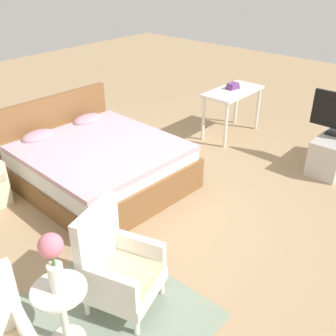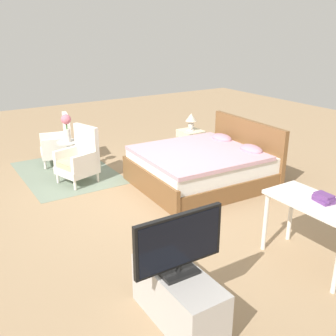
{
  "view_description": "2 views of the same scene",
  "coord_description": "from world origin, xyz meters",
  "px_view_note": "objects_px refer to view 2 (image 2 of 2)",
  "views": [
    {
      "loc": [
        -2.87,
        -2.55,
        2.65
      ],
      "look_at": [
        -0.06,
        -0.09,
        0.58
      ],
      "focal_mm": 42.0,
      "sensor_mm": 36.0,
      "label": 1
    },
    {
      "loc": [
        4.57,
        -2.69,
        2.47
      ],
      "look_at": [
        0.35,
        -0.01,
        0.64
      ],
      "focal_mm": 42.0,
      "sensor_mm": 36.0,
      "label": 2
    }
  ],
  "objects_px": {
    "side_table": "(69,153)",
    "vanity_desk": "(315,211)",
    "flower_vase": "(66,125)",
    "tv_flatscreen": "(179,244)",
    "armchair_by_window_left": "(59,144)",
    "armchair_by_window_right": "(79,160)",
    "bed": "(203,166)",
    "tv_stand": "(178,297)",
    "table_lamp": "(191,119)",
    "book_stack": "(324,198)",
    "nightstand": "(191,144)"
  },
  "relations": [
    {
      "from": "bed",
      "to": "vanity_desk",
      "type": "bearing_deg",
      "value": -9.62
    },
    {
      "from": "armchair_by_window_left",
      "to": "side_table",
      "type": "xyz_separation_m",
      "value": [
        0.54,
        0.01,
        -0.03
      ]
    },
    {
      "from": "tv_flatscreen",
      "to": "book_stack",
      "type": "relative_size",
      "value": 3.81
    },
    {
      "from": "flower_vase",
      "to": "armchair_by_window_right",
      "type": "bearing_deg",
      "value": -0.9
    },
    {
      "from": "table_lamp",
      "to": "book_stack",
      "type": "relative_size",
      "value": 1.52
    },
    {
      "from": "armchair_by_window_left",
      "to": "bed",
      "type": "bearing_deg",
      "value": 36.75
    },
    {
      "from": "armchair_by_window_right",
      "to": "nightstand",
      "type": "distance_m",
      "value": 2.26
    },
    {
      "from": "armchair_by_window_left",
      "to": "armchair_by_window_right",
      "type": "relative_size",
      "value": 1.0
    },
    {
      "from": "side_table",
      "to": "vanity_desk",
      "type": "relative_size",
      "value": 0.54
    },
    {
      "from": "armchair_by_window_left",
      "to": "nightstand",
      "type": "xyz_separation_m",
      "value": [
        1.04,
        2.26,
        -0.1
      ]
    },
    {
      "from": "flower_vase",
      "to": "side_table",
      "type": "bearing_deg",
      "value": 90.0
    },
    {
      "from": "bed",
      "to": "tv_stand",
      "type": "bearing_deg",
      "value": -41.09
    },
    {
      "from": "side_table",
      "to": "vanity_desk",
      "type": "distance_m",
      "value": 4.33
    },
    {
      "from": "tv_stand",
      "to": "armchair_by_window_right",
      "type": "bearing_deg",
      "value": 172.85
    },
    {
      "from": "table_lamp",
      "to": "book_stack",
      "type": "distance_m",
      "value": 3.81
    },
    {
      "from": "tv_stand",
      "to": "book_stack",
      "type": "relative_size",
      "value": 4.42
    },
    {
      "from": "bed",
      "to": "tv_stand",
      "type": "xyz_separation_m",
      "value": [
        2.43,
        -2.12,
        -0.05
      ]
    },
    {
      "from": "bed",
      "to": "flower_vase",
      "type": "xyz_separation_m",
      "value": [
        -1.69,
        -1.66,
        0.56
      ]
    },
    {
      "from": "table_lamp",
      "to": "tv_stand",
      "type": "height_order",
      "value": "table_lamp"
    },
    {
      "from": "tv_stand",
      "to": "book_stack",
      "type": "distance_m",
      "value": 1.83
    },
    {
      "from": "bed",
      "to": "flower_vase",
      "type": "height_order",
      "value": "flower_vase"
    },
    {
      "from": "armchair_by_window_right",
      "to": "tv_flatscreen",
      "type": "distance_m",
      "value": 3.63
    },
    {
      "from": "table_lamp",
      "to": "vanity_desk",
      "type": "xyz_separation_m",
      "value": [
        3.64,
        -1.01,
        -0.14
      ]
    },
    {
      "from": "flower_vase",
      "to": "vanity_desk",
      "type": "bearing_deg",
      "value": 16.71
    },
    {
      "from": "bed",
      "to": "book_stack",
      "type": "relative_size",
      "value": 9.45
    },
    {
      "from": "armchair_by_window_left",
      "to": "side_table",
      "type": "height_order",
      "value": "armchair_by_window_left"
    },
    {
      "from": "armchair_by_window_left",
      "to": "armchair_by_window_right",
      "type": "distance_m",
      "value": 1.08
    },
    {
      "from": "bed",
      "to": "flower_vase",
      "type": "distance_m",
      "value": 2.43
    },
    {
      "from": "bed",
      "to": "vanity_desk",
      "type": "distance_m",
      "value": 2.51
    },
    {
      "from": "vanity_desk",
      "to": "tv_stand",
      "type": "bearing_deg",
      "value": -90.81
    },
    {
      "from": "side_table",
      "to": "table_lamp",
      "type": "xyz_separation_m",
      "value": [
        0.5,
        2.25,
        0.42
      ]
    },
    {
      "from": "tv_flatscreen",
      "to": "vanity_desk",
      "type": "distance_m",
      "value": 1.71
    },
    {
      "from": "flower_vase",
      "to": "book_stack",
      "type": "xyz_separation_m",
      "value": [
        4.19,
        1.29,
        -0.07
      ]
    },
    {
      "from": "bed",
      "to": "table_lamp",
      "type": "distance_m",
      "value": 1.41
    },
    {
      "from": "bed",
      "to": "vanity_desk",
      "type": "relative_size",
      "value": 1.97
    },
    {
      "from": "book_stack",
      "to": "tv_flatscreen",
      "type": "bearing_deg",
      "value": -92.33
    },
    {
      "from": "armchair_by_window_left",
      "to": "nightstand",
      "type": "bearing_deg",
      "value": 65.24
    },
    {
      "from": "bed",
      "to": "book_stack",
      "type": "xyz_separation_m",
      "value": [
        2.5,
        -0.37,
        0.49
      ]
    },
    {
      "from": "armchair_by_window_left",
      "to": "flower_vase",
      "type": "xyz_separation_m",
      "value": [
        0.54,
        0.01,
        0.47
      ]
    },
    {
      "from": "tv_stand",
      "to": "vanity_desk",
      "type": "height_order",
      "value": "vanity_desk"
    },
    {
      "from": "side_table",
      "to": "flower_vase",
      "type": "bearing_deg",
      "value": -90.0
    },
    {
      "from": "tv_stand",
      "to": "vanity_desk",
      "type": "relative_size",
      "value": 0.92
    },
    {
      "from": "armchair_by_window_right",
      "to": "nightstand",
      "type": "bearing_deg",
      "value": 90.87
    },
    {
      "from": "vanity_desk",
      "to": "armchair_by_window_left",
      "type": "bearing_deg",
      "value": -165.04
    },
    {
      "from": "table_lamp",
      "to": "side_table",
      "type": "bearing_deg",
      "value": -102.54
    },
    {
      "from": "nightstand",
      "to": "book_stack",
      "type": "relative_size",
      "value": 2.56
    },
    {
      "from": "armchair_by_window_right",
      "to": "vanity_desk",
      "type": "height_order",
      "value": "armchair_by_window_right"
    },
    {
      "from": "vanity_desk",
      "to": "tv_flatscreen",
      "type": "bearing_deg",
      "value": -90.73
    },
    {
      "from": "side_table",
      "to": "table_lamp",
      "type": "distance_m",
      "value": 2.35
    },
    {
      "from": "armchair_by_window_right",
      "to": "vanity_desk",
      "type": "relative_size",
      "value": 0.88
    }
  ]
}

